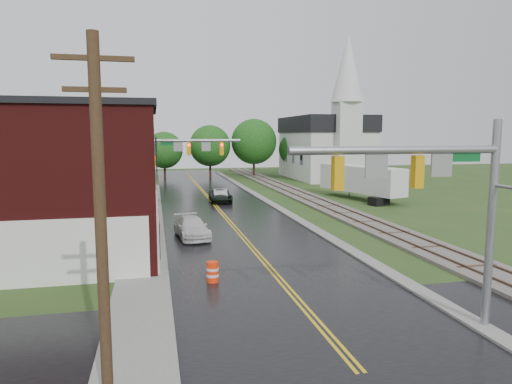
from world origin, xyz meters
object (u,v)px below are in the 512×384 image
object	(u,v)px
utility_pole_c	(143,152)
traffic_signal_near	(437,188)
church	(328,140)
traffic_signal_far	(180,156)
construction_barrel	(213,272)
tree_left_e	(126,150)
tree_left_c	(73,155)
utility_pole_b	(136,163)
brick_building	(20,183)
pickup_white	(192,228)
semi_trailer	(361,179)
tree_left_b	(7,146)
utility_pole_a	(100,219)
sedan_silver	(220,196)
suv_dark	(220,196)

from	to	relation	value
utility_pole_c	traffic_signal_near	bearing A→B (deg)	-76.26
church	traffic_signal_far	distance (m)	35.59
utility_pole_c	construction_barrel	size ratio (longest dim) A/B	9.44
tree_left_e	tree_left_c	bearing A→B (deg)	-129.81
utility_pole_b	tree_left_c	bearing A→B (deg)	111.49
brick_building	pickup_white	distance (m)	10.38
tree_left_c	semi_trailer	xyz separation A→B (m)	(29.07, -7.79, -2.41)
tree_left_b	tree_left_e	xyz separation A→B (m)	(9.00, 14.00, -0.90)
utility_pole_a	tree_left_e	xyz separation A→B (m)	(-2.05, 45.90, 0.09)
church	tree_left_c	distance (m)	36.59
traffic_signal_far	pickup_white	size ratio (longest dim) A/B	1.61
church	tree_left_b	world-z (taller)	church
utility_pole_b	sedan_silver	bearing A→B (deg)	56.67
tree_left_c	sedan_silver	distance (m)	16.43
utility_pole_c	suv_dark	bearing A→B (deg)	-54.10
utility_pole_c	pickup_white	size ratio (longest dim) A/B	1.97
tree_left_e	semi_trailer	distance (m)	27.87
utility_pole_a	utility_pole_b	size ratio (longest dim) A/B	1.00
utility_pole_a	utility_pole_c	bearing A→B (deg)	90.00
tree_left_b	traffic_signal_far	bearing A→B (deg)	-18.81
traffic_signal_near	tree_left_e	xyz separation A→B (m)	(-12.32, 43.90, -0.16)
tree_left_c	sedan_silver	bearing A→B (deg)	-23.41
traffic_signal_near	utility_pole_b	xyz separation A→B (m)	(-10.27, 20.00, -0.25)
pickup_white	traffic_signal_near	bearing A→B (deg)	-74.08
brick_building	utility_pole_a	xyz separation A→B (m)	(5.68, -15.00, 0.57)
tree_left_e	construction_barrel	size ratio (longest dim) A/B	8.56
construction_barrel	tree_left_b	bearing A→B (deg)	122.75
brick_building	suv_dark	distance (m)	23.05
semi_trailer	construction_barrel	distance (m)	29.57
traffic_signal_near	tree_left_b	distance (m)	36.73
suv_dark	traffic_signal_far	bearing A→B (deg)	-120.45
utility_pole_a	tree_left_b	xyz separation A→B (m)	(-11.05, 31.90, 1.00)
suv_dark	semi_trailer	distance (m)	14.56
traffic_signal_far	church	bearing A→B (deg)	48.73
traffic_signal_near	construction_barrel	world-z (taller)	traffic_signal_near
traffic_signal_near	tree_left_b	world-z (taller)	tree_left_b
sedan_silver	tree_left_b	bearing A→B (deg)	-169.63
tree_left_b	tree_left_c	size ratio (longest dim) A/B	1.27
suv_dark	tree_left_c	bearing A→B (deg)	159.24
brick_building	tree_left_b	size ratio (longest dim) A/B	1.48
utility_pole_a	suv_dark	world-z (taller)	utility_pole_a
church	construction_barrel	size ratio (longest dim) A/B	20.97
brick_building	utility_pole_b	xyz separation A→B (m)	(5.68, 7.00, 0.57)
church	utility_pole_c	size ratio (longest dim) A/B	2.22
sedan_silver	utility_pole_a	bearing A→B (deg)	-97.47
utility_pole_b	tree_left_c	xyz separation A→B (m)	(-7.05, 17.90, -0.21)
tree_left_e	church	bearing A→B (deg)	15.20
brick_building	traffic_signal_near	bearing A→B (deg)	-39.17
suv_dark	sedan_silver	size ratio (longest dim) A/B	1.19
brick_building	sedan_silver	bearing A→B (deg)	54.40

